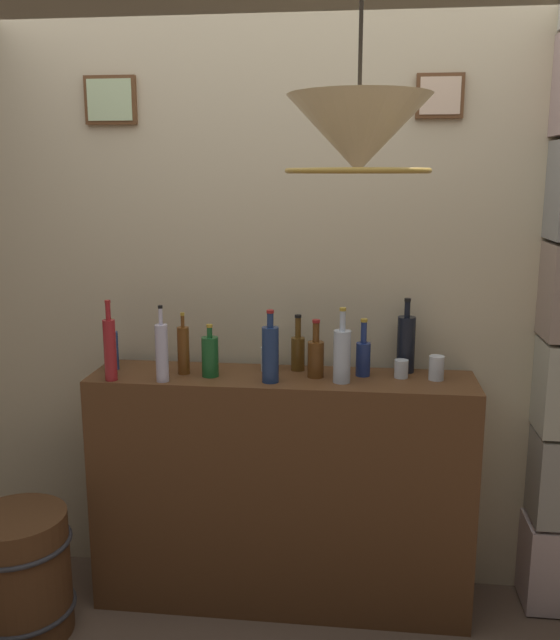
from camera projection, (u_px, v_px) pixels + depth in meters
The scene contains 18 objects.
panelled_rear_partition at pixel (288, 256), 3.02m from camera, with size 3.43×0.15×2.85m.
bar_shelf_unit at pixel (281, 491), 2.98m from camera, with size 1.61×0.35×1.03m, color brown.
liquor_bottle_amaro at pixel (298, 351), 2.94m from camera, with size 0.06×0.06×0.24m.
liquor_bottle_gin at pixel (316, 357), 2.84m from camera, with size 0.07×0.07×0.24m.
liquor_bottle_vodka at pixel (110, 348), 2.79m from camera, with size 0.05×0.05×0.33m.
liquor_bottle_tequila at pixel (270, 353), 2.77m from camera, with size 0.07×0.07×0.30m.
liquor_bottle_bourbon at pixel (363, 356), 2.86m from camera, with size 0.06×0.06×0.24m.
liquor_bottle_brandy at pixel (112, 349), 2.95m from camera, with size 0.06×0.06×0.22m.
liquor_bottle_rum at pixel (162, 352), 2.77m from camera, with size 0.05×0.05×0.31m.
liquor_bottle_vermouth at pixel (342, 355), 2.76m from camera, with size 0.07×0.07×0.31m.
liquor_bottle_sherry at pixel (406, 343), 2.91m from camera, with size 0.08×0.08×0.32m.
liquor_bottle_whiskey at pixel (210, 356), 2.85m from camera, with size 0.07×0.07×0.22m.
liquor_bottle_scotch at pixel (183, 350), 2.88m from camera, with size 0.05×0.05×0.26m.
glass_tumbler_rocks at pixel (401, 369), 2.84m from camera, with size 0.06×0.06×0.08m.
glass_tumbler_highball at pixel (436, 368), 2.81m from camera, with size 0.06×0.06×0.10m.
glass_tumbler_shot at pixel (269, 359), 2.94m from camera, with size 0.07×0.07×0.10m.
pendant_lamp at pixel (358, 136), 2.00m from camera, with size 0.43×0.43×0.63m.
wooden_barrel at pixel (20, 575), 2.80m from camera, with size 0.43×0.43×0.52m.
Camera 1 is at (0.32, -1.90, 1.86)m, focal length 38.66 mm.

